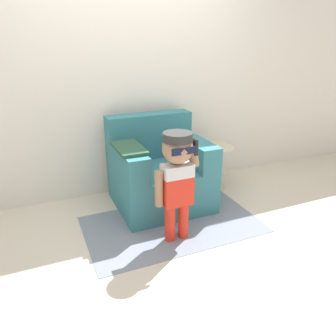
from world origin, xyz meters
The scene contains 6 objects.
ground_plane centered at (0.00, 0.00, 0.00)m, with size 10.00×10.00×0.00m, color beige.
wall_back centered at (0.00, 0.79, 1.30)m, with size 10.00×0.05×2.60m.
armchair centered at (0.16, 0.30, 0.35)m, with size 0.94×0.86×0.90m.
person_child centered at (0.04, -0.40, 0.64)m, with size 0.39×0.29×0.96m.
side_table centered at (0.89, 0.39, 0.30)m, with size 0.41×0.41×0.50m.
rug centered at (0.10, -0.18, 0.00)m, with size 1.62×0.96×0.01m.
Camera 1 is at (-1.00, -2.62, 1.64)m, focal length 35.00 mm.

